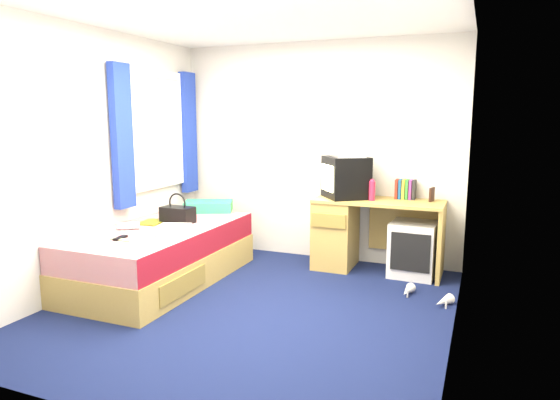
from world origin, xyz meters
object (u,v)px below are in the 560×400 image
at_px(aerosol_can, 373,191).
at_px(handbag, 178,214).
at_px(desk, 352,230).
at_px(vcr, 347,153).
at_px(picture_frame, 432,194).
at_px(magazine, 152,222).
at_px(water_bottle, 129,226).
at_px(towel, 175,230).
at_px(white_heels, 425,296).
at_px(pillow, 208,206).
at_px(pink_water_bottle, 372,191).
at_px(storage_cube, 413,249).
at_px(bed, 162,255).
at_px(remote_control, 120,238).
at_px(colour_swatch_fan, 122,240).
at_px(crt_tv, 346,177).

distance_m(aerosol_can, handbag, 1.99).
bearing_deg(desk, vcr, 177.24).
xyz_separation_m(picture_frame, magazine, (-2.58, -1.12, -0.27)).
bearing_deg(water_bottle, towel, -3.12).
relative_size(handbag, white_heels, 0.71).
bearing_deg(desk, pillow, -170.87).
distance_m(desk, pink_water_bottle, 0.50).
relative_size(water_bottle, white_heels, 0.42).
bearing_deg(white_heels, storage_cube, 106.31).
xyz_separation_m(bed, storage_cube, (2.23, 1.12, 0.01)).
distance_m(picture_frame, white_heels, 1.13).
bearing_deg(remote_control, water_bottle, 111.04).
xyz_separation_m(picture_frame, colour_swatch_fan, (-2.38, -1.81, -0.27)).
xyz_separation_m(vcr, remote_control, (-1.57, -1.67, -0.67)).
relative_size(bed, desk, 1.54).
distance_m(pillow, storage_cube, 2.27).
relative_size(picture_frame, remote_control, 0.88).
bearing_deg(handbag, water_bottle, -118.19).
relative_size(vcr, towel, 1.52).
distance_m(picture_frame, pink_water_bottle, 0.60).
distance_m(storage_cube, towel, 2.37).
bearing_deg(pillow, crt_tv, 9.66).
bearing_deg(aerosol_can, colour_swatch_fan, -137.14).
height_order(water_bottle, colour_swatch_fan, water_bottle).
distance_m(bed, pink_water_bottle, 2.18).
xyz_separation_m(pink_water_bottle, handbag, (-1.77, -0.83, -0.22)).
relative_size(crt_tv, picture_frame, 4.19).
bearing_deg(colour_swatch_fan, vcr, 48.39).
height_order(bed, picture_frame, picture_frame).
distance_m(storage_cube, aerosol_can, 0.71).
bearing_deg(bed, pillow, 89.94).
height_order(pillow, storage_cube, pillow).
bearing_deg(vcr, crt_tv, -84.96).
xyz_separation_m(magazine, water_bottle, (-0.02, -0.32, 0.03)).
xyz_separation_m(storage_cube, aerosol_can, (-0.43, 0.01, 0.57)).
distance_m(crt_tv, vcr, 0.26).
height_order(storage_cube, picture_frame, picture_frame).
relative_size(pink_water_bottle, colour_swatch_fan, 0.88).
distance_m(bed, handbag, 0.44).
bearing_deg(towel, pink_water_bottle, 40.79).
xyz_separation_m(desk, pink_water_bottle, (0.21, -0.07, 0.44)).
xyz_separation_m(storage_cube, water_bottle, (-2.46, -1.31, 0.30)).
bearing_deg(pink_water_bottle, vcr, 165.16).
distance_m(towel, magazine, 0.62).
height_order(desk, handbag, handbag).
xyz_separation_m(crt_tv, remote_control, (-1.56, -1.67, -0.42)).
bearing_deg(picture_frame, bed, -139.80).
relative_size(pillow, aerosol_can, 2.85).
height_order(pillow, white_heels, pillow).
distance_m(vcr, magazine, 2.11).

